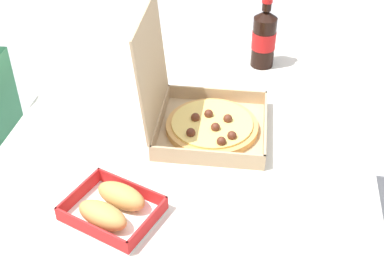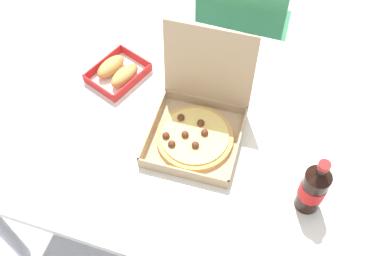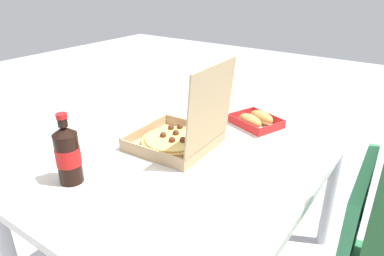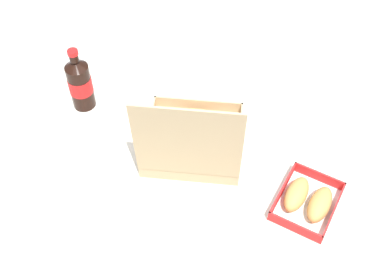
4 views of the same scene
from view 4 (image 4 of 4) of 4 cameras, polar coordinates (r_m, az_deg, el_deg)
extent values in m
cube|color=silver|center=(1.45, 2.80, -4.23)|extent=(1.32, 0.93, 0.03)
cylinder|color=#B7B7BC|center=(2.05, 20.44, -3.16)|extent=(0.05, 0.05, 0.69)
cylinder|color=#B7B7BC|center=(2.08, -12.61, 0.57)|extent=(0.05, 0.05, 0.69)
cube|color=tan|center=(1.48, 0.20, -1.70)|extent=(0.29, 0.29, 0.01)
cube|color=tan|center=(1.55, 0.75, 2.77)|extent=(0.28, 0.02, 0.04)
cube|color=tan|center=(1.46, 5.60, -1.58)|extent=(0.02, 0.28, 0.04)
cube|color=tan|center=(1.47, -5.13, -0.67)|extent=(0.02, 0.28, 0.04)
cube|color=tan|center=(1.37, -0.41, -5.53)|extent=(0.28, 0.02, 0.04)
cube|color=tan|center=(1.24, -0.53, -1.83)|extent=(0.28, 0.04, 0.28)
cylinder|color=tan|center=(1.47, 0.20, -1.40)|extent=(0.24, 0.24, 0.02)
cylinder|color=#EAC666|center=(1.46, 0.20, -1.10)|extent=(0.21, 0.21, 0.01)
sphere|color=#562819|center=(1.44, -0.96, -1.15)|extent=(0.02, 0.02, 0.02)
sphere|color=#562819|center=(1.46, 1.37, -0.64)|extent=(0.02, 0.02, 0.02)
sphere|color=#562819|center=(1.42, 2.38, -2.57)|extent=(0.02, 0.02, 0.02)
sphere|color=#562819|center=(1.42, -0.27, -2.23)|extent=(0.02, 0.02, 0.02)
sphere|color=#562819|center=(1.47, 3.61, -0.23)|extent=(0.02, 0.02, 0.02)
sphere|color=#562819|center=(1.48, -0.11, 0.34)|extent=(0.02, 0.02, 0.02)
sphere|color=#562819|center=(1.48, 2.67, 0.56)|extent=(0.02, 0.02, 0.02)
cube|color=white|center=(1.38, 13.13, -8.72)|extent=(0.21, 0.23, 0.00)
cube|color=red|center=(1.42, 14.56, -5.47)|extent=(0.14, 0.06, 0.03)
cube|color=red|center=(1.32, 11.87, -11.29)|extent=(0.14, 0.06, 0.03)
cube|color=red|center=(1.37, 16.13, -9.42)|extent=(0.07, 0.18, 0.03)
cube|color=red|center=(1.37, 10.46, -7.11)|extent=(0.07, 0.18, 0.03)
ellipsoid|color=tan|center=(1.36, 14.64, -8.61)|extent=(0.09, 0.13, 0.05)
ellipsoid|color=tan|center=(1.36, 12.05, -7.55)|extent=(0.09, 0.13, 0.05)
cylinder|color=black|center=(1.57, -12.82, 4.75)|extent=(0.07, 0.07, 0.16)
cone|color=black|center=(1.51, -13.41, 7.25)|extent=(0.07, 0.07, 0.02)
cylinder|color=black|center=(1.49, -13.58, 7.96)|extent=(0.03, 0.03, 0.02)
cylinder|color=red|center=(1.48, -13.72, 8.53)|extent=(0.03, 0.03, 0.01)
cylinder|color=red|center=(1.56, -12.86, 4.96)|extent=(0.07, 0.07, 0.06)
cube|color=white|center=(1.56, 13.02, 0.42)|extent=(0.21, 0.16, 0.00)
camera|label=1|loc=(1.45, 53.18, 19.08)|focal=48.71mm
camera|label=2|loc=(1.69, -5.82, 49.94)|focal=41.42mm
camera|label=3|loc=(1.19, -56.47, -4.53)|focal=32.43mm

